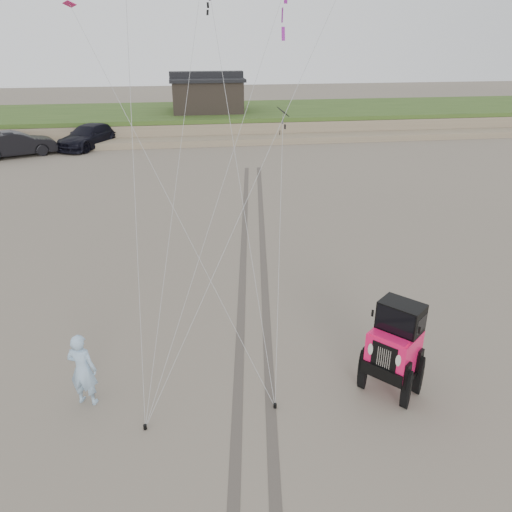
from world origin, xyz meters
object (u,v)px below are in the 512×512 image
(jeep, at_px, (392,359))
(truck_b, at_px, (16,144))
(cabin, at_px, (207,93))
(truck_c, at_px, (89,136))
(man, at_px, (83,370))

(jeep, bearing_deg, truck_b, 168.34)
(cabin, xyz_separation_m, truck_c, (-9.50, -6.01, -2.38))
(truck_b, xyz_separation_m, man, (9.12, -27.81, 0.07))
(cabin, relative_size, truck_b, 1.19)
(cabin, distance_m, man, 36.62)
(truck_c, relative_size, man, 3.12)
(truck_b, distance_m, man, 29.26)
(cabin, distance_m, jeep, 37.00)
(cabin, bearing_deg, truck_c, -147.66)
(truck_b, relative_size, jeep, 1.04)
(cabin, bearing_deg, man, -97.97)
(cabin, xyz_separation_m, truck_b, (-14.19, -8.39, -2.35))
(man, bearing_deg, cabin, -79.19)
(man, bearing_deg, truck_b, -53.06)
(cabin, height_order, truck_b, cabin)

